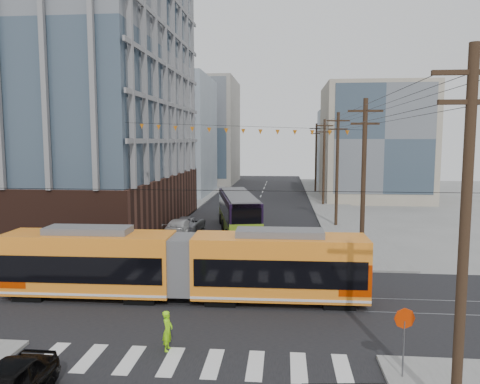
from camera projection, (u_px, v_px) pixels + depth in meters
The scene contains 16 objects.
ground at pixel (205, 331), 20.59m from camera, with size 160.00×160.00×0.00m, color slate.
office_building at pixel (13, 76), 43.80m from camera, with size 30.00×25.00×28.60m, color #381E16.
bg_bldg_nw_near at pixel (152, 136), 72.63m from camera, with size 18.00×16.00×18.00m, color #8C99A5.
bg_bldg_ne_near at pixel (374, 143), 65.73m from camera, with size 14.00×14.00×16.00m, color gray.
bg_bldg_nw_far at pixel (195, 132), 92.03m from camera, with size 16.00×18.00×20.00m, color gray.
bg_bldg_ne_far at pixel (364, 148), 85.44m from camera, with size 16.00×16.00×14.00m, color #8C99A5.
utility_pole_near at pixel (464, 241), 13.26m from camera, with size 0.30×0.30×11.00m, color black.
utility_pole_far at pixel (316, 158), 74.61m from camera, with size 0.30×0.30×11.00m, color black.
streetcar at pixel (183, 265), 24.48m from camera, with size 18.99×2.67×3.66m, color orange, non-canonical shape.
city_bus at pixel (238, 212), 42.91m from camera, with size 2.74×12.64×3.58m, color black, non-canonical shape.
parked_car_silver at pixel (151, 250), 32.78m from camera, with size 1.49×4.26×1.40m, color #A4AAB8.
parked_car_white at pixel (180, 227), 41.02m from camera, with size 2.12×5.23×1.52m, color silver.
parked_car_grey at pixel (188, 224), 42.83m from camera, with size 2.40×5.20×1.44m, color slate.
pedestrian at pixel (168, 331), 18.59m from camera, with size 0.59×0.39×1.63m, color #90EF11.
stop_sign at pixel (403, 347), 16.19m from camera, with size 0.74×0.74×2.45m, color #C22A00, non-canonical shape.
jersey_barrier at pixel (353, 254), 32.96m from camera, with size 0.86×3.83×0.77m, color slate.
Camera 1 is at (3.37, -19.56, 8.36)m, focal length 35.00 mm.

